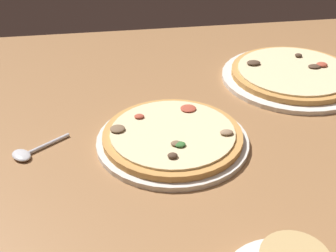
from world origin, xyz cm
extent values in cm
cube|color=#996B42|center=(0.00, 0.00, 2.00)|extent=(150.00, 110.00, 4.00)
cylinder|color=silver|center=(-1.28, 2.41, 4.50)|extent=(27.10, 27.10, 1.00)
cylinder|color=#C68C47|center=(-1.28, 2.41, 5.60)|extent=(24.82, 24.82, 1.20)
cylinder|color=beige|center=(-1.28, 2.41, 6.40)|extent=(22.11, 22.11, 0.40)
ellipsoid|color=#AD4733|center=(-5.44, -4.71, 6.82)|extent=(2.99, 2.91, 0.45)
ellipsoid|color=#AD4733|center=(4.06, -3.13, 6.88)|extent=(1.83, 1.55, 0.55)
ellipsoid|color=#4C3828|center=(-0.01, 10.10, 6.97)|extent=(1.66, 1.44, 0.75)
ellipsoid|color=brown|center=(8.28, 0.56, 6.91)|extent=(2.69, 2.59, 0.62)
ellipsoid|color=#937556|center=(-10.41, 4.72, 6.94)|extent=(2.34, 1.70, 0.68)
ellipsoid|color=#387033|center=(-1.77, 7.05, 6.90)|extent=(1.92, 1.63, 0.61)
ellipsoid|color=brown|center=(-1.16, 6.65, 6.90)|extent=(1.82, 1.52, 0.59)
cylinder|color=silver|center=(-32.12, -18.50, 4.50)|extent=(31.84, 31.84, 1.00)
cylinder|color=#C68C47|center=(-32.12, -18.50, 5.60)|extent=(27.71, 27.71, 1.20)
cylinder|color=beige|center=(-32.12, -18.50, 6.40)|extent=(24.90, 24.90, 0.40)
ellipsoid|color=#4C3828|center=(-35.56, -24.77, 6.99)|extent=(1.66, 1.49, 0.79)
ellipsoid|color=#AD4733|center=(-38.83, -19.17, 6.96)|extent=(2.43, 2.26, 0.72)
ellipsoid|color=#4C3828|center=(-36.80, -18.65, 6.88)|extent=(2.84, 2.13, 0.55)
ellipsoid|color=#4C3828|center=(-23.91, -22.35, 6.99)|extent=(3.11, 2.41, 0.78)
ellipsoid|color=silver|center=(24.91, 2.67, 4.50)|extent=(4.61, 4.88, 1.00)
cylinder|color=silver|center=(21.02, -0.15, 4.35)|extent=(8.19, 6.20, 0.70)
camera|label=1|loc=(10.12, 70.33, 51.16)|focal=49.92mm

